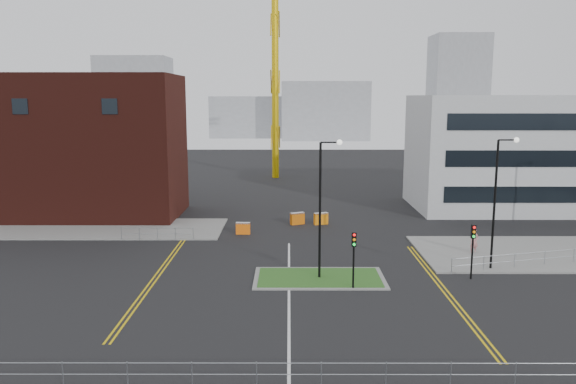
% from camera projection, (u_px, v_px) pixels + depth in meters
% --- Properties ---
extents(ground, '(200.00, 200.00, 0.00)m').
position_uv_depth(ground, '(289.00, 328.00, 29.11)').
color(ground, black).
rests_on(ground, ground).
extents(pavement_left, '(28.00, 8.00, 0.12)m').
position_uv_depth(pavement_left, '(69.00, 229.00, 50.82)').
color(pavement_left, slate).
rests_on(pavement_left, ground).
extents(pavement_right, '(24.00, 10.00, 0.12)m').
position_uv_depth(pavement_right, '(576.00, 253.00, 42.86)').
color(pavement_right, slate).
rests_on(pavement_right, ground).
extents(island_kerb, '(8.60, 4.60, 0.08)m').
position_uv_depth(island_kerb, '(319.00, 278.00, 36.98)').
color(island_kerb, slate).
rests_on(island_kerb, ground).
extents(grass_island, '(8.00, 4.00, 0.12)m').
position_uv_depth(grass_island, '(319.00, 278.00, 36.98)').
color(grass_island, '#2A551C').
rests_on(grass_island, ground).
extents(brick_building, '(24.20, 10.07, 14.24)m').
position_uv_depth(brick_building, '(58.00, 148.00, 55.61)').
color(brick_building, '#411610').
rests_on(brick_building, ground).
extents(office_block, '(25.00, 12.20, 12.00)m').
position_uv_depth(office_block, '(533.00, 153.00, 59.58)').
color(office_block, silver).
rests_on(office_block, ground).
extents(streetlamp_island, '(1.46, 0.36, 9.18)m').
position_uv_depth(streetlamp_island, '(323.00, 198.00, 36.08)').
color(streetlamp_island, black).
rests_on(streetlamp_island, ground).
extents(streetlamp_right_near, '(1.46, 0.36, 9.18)m').
position_uv_depth(streetlamp_right_near, '(498.00, 193.00, 38.03)').
color(streetlamp_right_near, black).
rests_on(streetlamp_right_near, ground).
extents(traffic_light_island, '(0.28, 0.33, 3.65)m').
position_uv_depth(traffic_light_island, '(354.00, 249.00, 34.57)').
color(traffic_light_island, black).
rests_on(traffic_light_island, ground).
extents(traffic_light_right, '(0.28, 0.33, 3.65)m').
position_uv_depth(traffic_light_right, '(473.00, 241.00, 36.52)').
color(traffic_light_right, black).
rests_on(traffic_light_right, ground).
extents(railing_front, '(24.05, 0.05, 1.10)m').
position_uv_depth(railing_front, '(289.00, 369.00, 23.06)').
color(railing_front, gray).
rests_on(railing_front, ground).
extents(railing_left, '(6.05, 0.05, 1.10)m').
position_uv_depth(railing_left, '(157.00, 232.00, 46.75)').
color(railing_left, gray).
rests_on(railing_left, ground).
extents(railing_right, '(19.05, 5.05, 1.10)m').
position_uv_depth(railing_right, '(574.00, 253.00, 40.28)').
color(railing_right, gray).
rests_on(railing_right, ground).
extents(centre_line, '(0.15, 30.00, 0.01)m').
position_uv_depth(centre_line, '(289.00, 313.00, 31.08)').
color(centre_line, silver).
rests_on(centre_line, ground).
extents(yellow_left_a, '(0.12, 24.00, 0.01)m').
position_uv_depth(yellow_left_a, '(160.00, 269.00, 38.98)').
color(yellow_left_a, gold).
rests_on(yellow_left_a, ground).
extents(yellow_left_b, '(0.12, 24.00, 0.01)m').
position_uv_depth(yellow_left_b, '(164.00, 269.00, 38.98)').
color(yellow_left_b, gold).
rests_on(yellow_left_b, ground).
extents(yellow_right_a, '(0.12, 20.00, 0.01)m').
position_uv_depth(yellow_right_a, '(441.00, 289.00, 35.00)').
color(yellow_right_a, gold).
rests_on(yellow_right_a, ground).
extents(yellow_right_b, '(0.12, 20.00, 0.01)m').
position_uv_depth(yellow_right_b, '(446.00, 289.00, 35.00)').
color(yellow_right_b, gold).
rests_on(yellow_right_b, ground).
extents(skyline_a, '(18.00, 12.00, 22.00)m').
position_uv_depth(skyline_a, '(135.00, 100.00, 145.64)').
color(skyline_a, gray).
rests_on(skyline_a, ground).
extents(skyline_b, '(24.00, 12.00, 16.00)m').
position_uv_depth(skyline_b, '(325.00, 111.00, 155.91)').
color(skyline_b, gray).
rests_on(skyline_b, ground).
extents(skyline_c, '(14.00, 12.00, 28.00)m').
position_uv_depth(skyline_c, '(457.00, 89.00, 149.91)').
color(skyline_c, gray).
rests_on(skyline_c, ground).
extents(skyline_d, '(30.00, 12.00, 12.00)m').
position_uv_depth(skyline_d, '(262.00, 117.00, 166.14)').
color(skyline_d, gray).
rests_on(skyline_d, ground).
extents(pedestrian, '(0.84, 0.69, 1.99)m').
position_uv_depth(pedestrian, '(474.00, 241.00, 42.65)').
color(pedestrian, tan).
rests_on(pedestrian, ground).
extents(barrier_left, '(1.24, 0.44, 1.03)m').
position_uv_depth(barrier_left, '(243.00, 228.00, 48.94)').
color(barrier_left, orange).
rests_on(barrier_left, ground).
extents(barrier_mid, '(1.39, 0.85, 1.11)m').
position_uv_depth(barrier_mid, '(321.00, 218.00, 52.66)').
color(barrier_mid, orange).
rests_on(barrier_mid, ground).
extents(barrier_right, '(1.40, 0.97, 1.13)m').
position_uv_depth(barrier_right, '(297.00, 218.00, 52.66)').
color(barrier_right, '#D8630C').
rests_on(barrier_right, ground).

